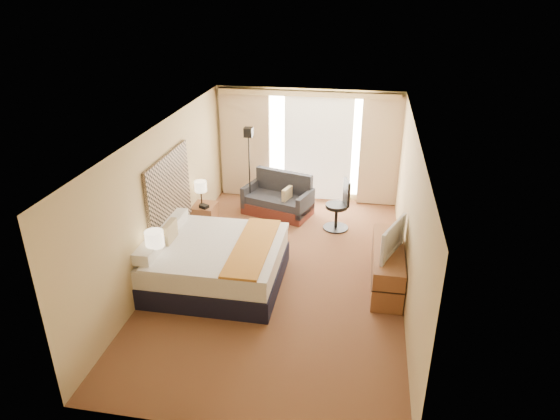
% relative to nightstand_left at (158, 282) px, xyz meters
% --- Properties ---
extents(floor, '(4.20, 7.00, 0.02)m').
position_rel_nightstand_left_xyz_m(floor, '(1.87, 1.05, -0.28)').
color(floor, '#511A17').
rests_on(floor, ground).
extents(ceiling, '(4.20, 7.00, 0.02)m').
position_rel_nightstand_left_xyz_m(ceiling, '(1.87, 1.05, 2.33)').
color(ceiling, white).
rests_on(ceiling, wall_back).
extents(wall_back, '(4.20, 0.02, 2.60)m').
position_rel_nightstand_left_xyz_m(wall_back, '(1.87, 4.55, 1.02)').
color(wall_back, tan).
rests_on(wall_back, ground).
extents(wall_front, '(4.20, 0.02, 2.60)m').
position_rel_nightstand_left_xyz_m(wall_front, '(1.87, -2.45, 1.02)').
color(wall_front, tan).
rests_on(wall_front, ground).
extents(wall_left, '(0.02, 7.00, 2.60)m').
position_rel_nightstand_left_xyz_m(wall_left, '(-0.23, 1.05, 1.02)').
color(wall_left, tan).
rests_on(wall_left, ground).
extents(wall_right, '(0.02, 7.00, 2.60)m').
position_rel_nightstand_left_xyz_m(wall_right, '(3.97, 1.05, 1.02)').
color(wall_right, tan).
rests_on(wall_right, ground).
extents(headboard, '(0.06, 1.85, 1.50)m').
position_rel_nightstand_left_xyz_m(headboard, '(-0.19, 1.25, 1.01)').
color(headboard, black).
rests_on(headboard, wall_left).
extents(nightstand_left, '(0.45, 0.52, 0.55)m').
position_rel_nightstand_left_xyz_m(nightstand_left, '(0.00, 0.00, 0.00)').
color(nightstand_left, brown).
rests_on(nightstand_left, floor).
extents(nightstand_right, '(0.45, 0.52, 0.55)m').
position_rel_nightstand_left_xyz_m(nightstand_right, '(0.00, 2.50, 0.00)').
color(nightstand_right, brown).
rests_on(nightstand_right, floor).
extents(media_dresser, '(0.50, 1.80, 0.70)m').
position_rel_nightstand_left_xyz_m(media_dresser, '(3.70, 1.05, 0.07)').
color(media_dresser, brown).
rests_on(media_dresser, floor).
extents(window, '(2.30, 0.02, 2.30)m').
position_rel_nightstand_left_xyz_m(window, '(2.12, 4.52, 1.04)').
color(window, white).
rests_on(window, wall_back).
extents(curtains, '(4.12, 0.19, 2.56)m').
position_rel_nightstand_left_xyz_m(curtains, '(1.87, 4.44, 1.13)').
color(curtains, '#D0B592').
rests_on(curtains, floor).
extents(bed, '(2.22, 2.03, 1.08)m').
position_rel_nightstand_left_xyz_m(bed, '(0.81, 0.57, 0.12)').
color(bed, black).
rests_on(bed, floor).
extents(loveseat, '(1.63, 1.18, 0.91)m').
position_rel_nightstand_left_xyz_m(loveseat, '(1.37, 3.54, 0.03)').
color(loveseat, '#552118').
rests_on(loveseat, floor).
extents(floor_lamp, '(0.24, 0.24, 1.93)m').
position_rel_nightstand_left_xyz_m(floor_lamp, '(0.72, 3.56, 1.09)').
color(floor_lamp, black).
rests_on(floor_lamp, floor).
extents(desk_chair, '(0.53, 0.53, 1.09)m').
position_rel_nightstand_left_xyz_m(desk_chair, '(2.75, 3.01, 0.21)').
color(desk_chair, black).
rests_on(desk_chair, floor).
extents(lamp_left, '(0.30, 0.30, 0.63)m').
position_rel_nightstand_left_xyz_m(lamp_left, '(0.01, 0.05, 0.76)').
color(lamp_left, black).
rests_on(lamp_left, nightstand_left).
extents(lamp_right, '(0.25, 0.25, 0.53)m').
position_rel_nightstand_left_xyz_m(lamp_right, '(-0.04, 2.48, 0.68)').
color(lamp_right, black).
rests_on(lamp_right, nightstand_right).
extents(tissue_box, '(0.13, 0.13, 0.10)m').
position_rel_nightstand_left_xyz_m(tissue_box, '(0.03, 0.07, 0.32)').
color(tissue_box, '#93BDE4').
rests_on(tissue_box, nightstand_left).
extents(telephone, '(0.21, 0.19, 0.07)m').
position_rel_nightstand_left_xyz_m(telephone, '(0.05, 2.36, 0.31)').
color(telephone, black).
rests_on(telephone, nightstand_right).
extents(television, '(0.48, 0.93, 0.55)m').
position_rel_nightstand_left_xyz_m(television, '(3.65, 0.88, 0.70)').
color(television, black).
rests_on(television, media_dresser).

